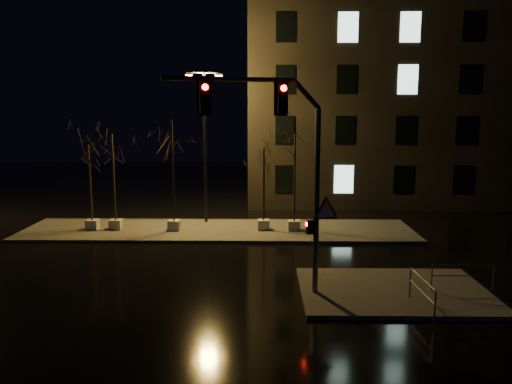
{
  "coord_description": "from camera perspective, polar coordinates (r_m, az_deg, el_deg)",
  "views": [
    {
      "loc": [
        2.58,
        -21.52,
        6.81
      ],
      "look_at": [
        2.2,
        2.9,
        2.8
      ],
      "focal_mm": 35.0,
      "sensor_mm": 36.0,
      "label": 1
    }
  ],
  "objects": [
    {
      "name": "tree_3",
      "position": [
        27.66,
        0.9,
        2.95
      ],
      "size": [
        1.8,
        1.8,
        4.73
      ],
      "color": "#ABAA9F",
      "rests_on": "median"
    },
    {
      "name": "sidewalk_corner",
      "position": [
        19.86,
        15.46,
        -10.85
      ],
      "size": [
        7.0,
        5.0,
        0.15
      ],
      "primitive_type": "cube",
      "color": "#423F3B",
      "rests_on": "ground"
    },
    {
      "name": "traffic_signal_mast",
      "position": [
        17.47,
        3.25,
        4.17
      ],
      "size": [
        6.12,
        1.9,
        7.76
      ],
      "rotation": [
        0.0,
        0.0,
        0.3
      ],
      "color": "#5B5E63",
      "rests_on": "sidewalk_corner"
    },
    {
      "name": "tree_4",
      "position": [
        27.51,
        4.47,
        4.18
      ],
      "size": [
        1.8,
        1.8,
        5.54
      ],
      "color": "#ABAA9F",
      "rests_on": "median"
    },
    {
      "name": "guard_rail_b",
      "position": [
        17.97,
        18.44,
        -10.49
      ],
      "size": [
        0.18,
        2.34,
        1.11
      ],
      "rotation": [
        0.0,
        0.0,
        1.62
      ],
      "color": "#5B5E63",
      "rests_on": "sidewalk_corner"
    },
    {
      "name": "streetlight_main",
      "position": [
        29.68,
        -5.86,
        6.29
      ],
      "size": [
        2.18,
        0.87,
        8.86
      ],
      "rotation": [
        0.0,
        0.0,
        0.29
      ],
      "color": "black",
      "rests_on": "median"
    },
    {
      "name": "median",
      "position": [
        28.45,
        -4.35,
        -4.4
      ],
      "size": [
        22.0,
        5.0,
        0.15
      ],
      "primitive_type": "cube",
      "color": "#423F3B",
      "rests_on": "ground"
    },
    {
      "name": "ground",
      "position": [
        22.72,
        -5.73,
        -8.17
      ],
      "size": [
        90.0,
        90.0,
        0.0
      ],
      "primitive_type": "plane",
      "color": "black",
      "rests_on": "ground"
    },
    {
      "name": "building",
      "position": [
        41.14,
        17.27,
        9.87
      ],
      "size": [
        25.0,
        12.0,
        15.0
      ],
      "primitive_type": "cube",
      "color": "black",
      "rests_on": "ground"
    },
    {
      "name": "tree_0",
      "position": [
        29.22,
        -18.53,
        3.07
      ],
      "size": [
        1.8,
        1.8,
        4.9
      ],
      "color": "#ABAA9F",
      "rests_on": "median"
    },
    {
      "name": "guard_rail_a",
      "position": [
        20.3,
        22.56,
        -8.61
      ],
      "size": [
        2.34,
        0.06,
        1.01
      ],
      "rotation": [
        0.0,
        0.0,
        -0.0
      ],
      "color": "#5B5E63",
      "rests_on": "sidewalk_corner"
    },
    {
      "name": "tree_1",
      "position": [
        28.79,
        -16.07,
        4.02
      ],
      "size": [
        1.8,
        1.8,
        5.51
      ],
      "color": "#ABAA9F",
      "rests_on": "median"
    },
    {
      "name": "tree_2",
      "position": [
        27.82,
        -9.58,
        5.28
      ],
      "size": [
        1.8,
        1.8,
        6.28
      ],
      "color": "#ABAA9F",
      "rests_on": "median"
    }
  ]
}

